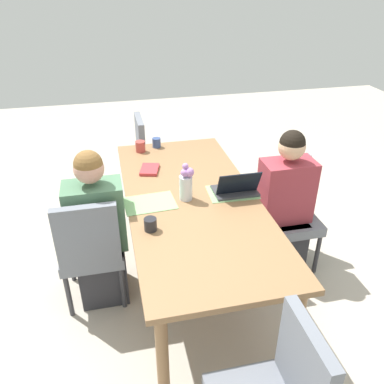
{
  "coord_description": "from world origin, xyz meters",
  "views": [
    {
      "loc": [
        -2.42,
        0.55,
        2.22
      ],
      "look_at": [
        0.0,
        0.0,
        0.8
      ],
      "focal_mm": 37.14,
      "sensor_mm": 36.0,
      "label": 1
    }
  ],
  "objects": [
    {
      "name": "placemat_near_left_mid",
      "position": [
        0.01,
        -0.31,
        0.75
      ],
      "size": [
        0.27,
        0.37,
        0.0
      ],
      "primitive_type": "cube",
      "rotation": [
        0.0,
        0.0,
        1.53
      ],
      "color": "#7FAD70",
      "rests_on": "dining_table"
    },
    {
      "name": "coffee_mug_centre_left",
      "position": [
        0.98,
        0.11,
        0.79
      ],
      "size": [
        0.08,
        0.08,
        0.09
      ],
      "primitive_type": "cylinder",
      "color": "#33477A",
      "rests_on": "dining_table"
    },
    {
      "name": "laptop_near_left_mid",
      "position": [
        -0.01,
        -0.33,
        0.79
      ],
      "size": [
        0.22,
        0.32,
        0.2
      ],
      "color": "#38383D",
      "rests_on": "dining_table"
    },
    {
      "name": "book_red_cover",
      "position": [
        0.5,
        0.24,
        0.76
      ],
      "size": [
        0.23,
        0.19,
        0.03
      ],
      "primitive_type": "cube",
      "rotation": [
        0.0,
        0.0,
        -0.26
      ],
      "color": "#B73338",
      "rests_on": "dining_table"
    },
    {
      "name": "dining_table",
      "position": [
        0.0,
        0.0,
        0.67
      ],
      "size": [
        2.14,
        0.94,
        0.75
      ],
      "color": "olive",
      "rests_on": "ground_plane"
    },
    {
      "name": "chair_near_left_mid",
      "position": [
        0.1,
        -0.81,
        0.5
      ],
      "size": [
        0.44,
        0.44,
        0.9
      ],
      "color": "slate",
      "rests_on": "ground_plane"
    },
    {
      "name": "chair_head_right_right_near",
      "position": [
        1.39,
        0.11,
        0.5
      ],
      "size": [
        0.44,
        0.44,
        0.9
      ],
      "color": "slate",
      "rests_on": "ground_plane"
    },
    {
      "name": "chair_far_left_near",
      "position": [
        -0.09,
        0.75,
        0.5
      ],
      "size": [
        0.44,
        0.44,
        0.9
      ],
      "color": "slate",
      "rests_on": "ground_plane"
    },
    {
      "name": "person_near_left_mid",
      "position": [
        0.03,
        -0.75,
        0.53
      ],
      "size": [
        0.36,
        0.4,
        1.19
      ],
      "color": "#2D2D33",
      "rests_on": "ground_plane"
    },
    {
      "name": "coffee_mug_near_right",
      "position": [
        -0.33,
        0.35,
        0.79
      ],
      "size": [
        0.08,
        0.08,
        0.08
      ],
      "primitive_type": "cylinder",
      "color": "#232328",
      "rests_on": "dining_table"
    },
    {
      "name": "coffee_mug_near_left",
      "position": [
        0.91,
        0.27,
        0.8
      ],
      "size": [
        0.09,
        0.09,
        0.1
      ],
      "primitive_type": "cylinder",
      "color": "#AD3D38",
      "rests_on": "dining_table"
    },
    {
      "name": "flower_vase",
      "position": [
        -0.0,
        0.04,
        0.88
      ],
      "size": [
        0.1,
        0.1,
        0.28
      ],
      "color": "silver",
      "rests_on": "dining_table"
    },
    {
      "name": "person_far_left_near",
      "position": [
        -0.01,
        0.69,
        0.53
      ],
      "size": [
        0.36,
        0.4,
        1.19
      ],
      "color": "#2D2D33",
      "rests_on": "ground_plane"
    },
    {
      "name": "placemat_far_left_near",
      "position": [
        -0.01,
        0.31,
        0.75
      ],
      "size": [
        0.28,
        0.38,
        0.0
      ],
      "primitive_type": "cube",
      "rotation": [
        0.0,
        0.0,
        -1.51
      ],
      "color": "#7FAD70",
      "rests_on": "dining_table"
    },
    {
      "name": "ground_plane",
      "position": [
        0.0,
        0.0,
        0.0
      ],
      "size": [
        10.0,
        10.0,
        0.0
      ],
      "primitive_type": "plane",
      "color": "#B2A899"
    }
  ]
}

